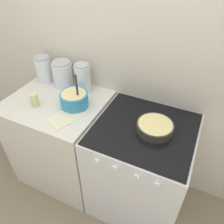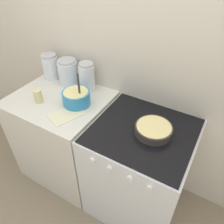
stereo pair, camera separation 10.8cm
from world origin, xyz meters
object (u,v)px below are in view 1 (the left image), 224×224
at_px(mixing_bowl, 74,99).
at_px(tin_can, 35,100).
at_px(baking_pan, 155,127).
at_px(storage_jar_middle, 63,75).
at_px(stove, 140,168).
at_px(storage_jar_left, 44,71).
at_px(storage_jar_right, 83,80).

xyz_separation_m(mixing_bowl, tin_can, (-0.29, -0.13, -0.01)).
bearing_deg(baking_pan, storage_jar_middle, 165.88).
bearing_deg(stove, baking_pan, 4.36).
distance_m(baking_pan, storage_jar_middle, 0.95).
relative_size(mixing_bowl, storage_jar_middle, 1.26).
relative_size(mixing_bowl, storage_jar_left, 1.24).
bearing_deg(storage_jar_right, storage_jar_middle, 180.00).
relative_size(stove, storage_jar_left, 3.93).
distance_m(baking_pan, tin_can, 0.95).
height_order(mixing_bowl, storage_jar_middle, mixing_bowl).
relative_size(storage_jar_middle, tin_can, 2.07).
distance_m(baking_pan, storage_jar_left, 1.15).
bearing_deg(mixing_bowl, baking_pan, -0.43).
distance_m(stove, tin_can, 1.02).
bearing_deg(storage_jar_right, baking_pan, -17.98).
bearing_deg(storage_jar_middle, baking_pan, -14.12).
bearing_deg(mixing_bowl, tin_can, -155.31).
bearing_deg(tin_can, storage_jar_middle, 85.89).
bearing_deg(tin_can, mixing_bowl, 24.69).
bearing_deg(baking_pan, storage_jar_left, 168.40).
relative_size(stove, mixing_bowl, 3.17).
height_order(storage_jar_middle, tin_can, storage_jar_middle).
bearing_deg(stove, mixing_bowl, 179.02).
height_order(mixing_bowl, baking_pan, mixing_bowl).
height_order(stove, mixing_bowl, mixing_bowl).
bearing_deg(storage_jar_middle, storage_jar_left, 180.00).
relative_size(stove, storage_jar_middle, 3.99).
relative_size(mixing_bowl, tin_can, 2.61).
distance_m(mixing_bowl, baking_pan, 0.66).
bearing_deg(tin_can, storage_jar_right, 56.96).
bearing_deg(storage_jar_middle, stove, -15.51).
height_order(stove, storage_jar_right, storage_jar_right).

